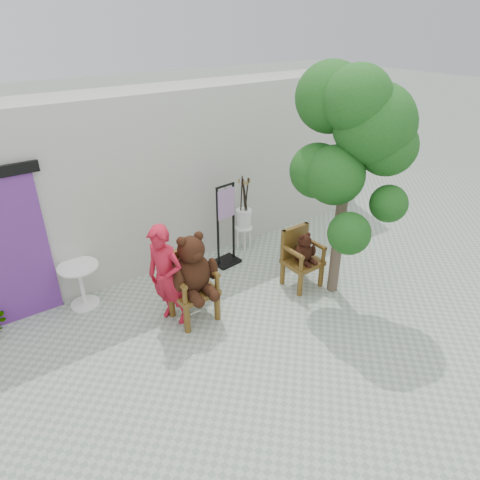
% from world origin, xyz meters
% --- Properties ---
extents(ground_plane, '(60.00, 60.00, 0.00)m').
position_xyz_m(ground_plane, '(0.00, 0.00, 0.00)').
color(ground_plane, '#9FA897').
rests_on(ground_plane, ground).
extents(back_wall, '(9.00, 1.00, 3.00)m').
position_xyz_m(back_wall, '(0.00, 3.10, 1.50)').
color(back_wall, '#B8B7AD').
rests_on(back_wall, ground).
extents(doorway, '(1.40, 0.11, 2.33)m').
position_xyz_m(doorway, '(-3.00, 2.58, 1.16)').
color(doorway, '#622B81').
rests_on(doorway, ground).
extents(chair_big, '(0.69, 0.73, 1.39)m').
position_xyz_m(chair_big, '(-0.88, 1.07, 0.78)').
color(chair_big, '#4F3410').
rests_on(chair_big, ground).
extents(chair_small, '(0.57, 0.52, 0.99)m').
position_xyz_m(chair_small, '(1.01, 0.81, 0.59)').
color(chair_small, '#4F3410').
rests_on(chair_small, ground).
extents(person, '(0.60, 0.70, 1.62)m').
position_xyz_m(person, '(-1.24, 1.15, 0.81)').
color(person, '#B1152A').
rests_on(person, ground).
extents(cafe_table, '(0.60, 0.60, 0.70)m').
position_xyz_m(cafe_table, '(-2.12, 2.35, 0.44)').
color(cafe_table, white).
rests_on(cafe_table, ground).
extents(display_stand, '(0.49, 0.40, 1.51)m').
position_xyz_m(display_stand, '(0.39, 2.09, 0.58)').
color(display_stand, black).
rests_on(display_stand, ground).
extents(stool_bucket, '(0.32, 0.32, 1.45)m').
position_xyz_m(stool_bucket, '(0.98, 2.35, 0.64)').
color(stool_bucket, white).
rests_on(stool_bucket, ground).
extents(tree, '(1.42, 1.73, 3.52)m').
position_xyz_m(tree, '(1.31, 0.31, 2.59)').
color(tree, '#423427').
rests_on(tree, ground).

